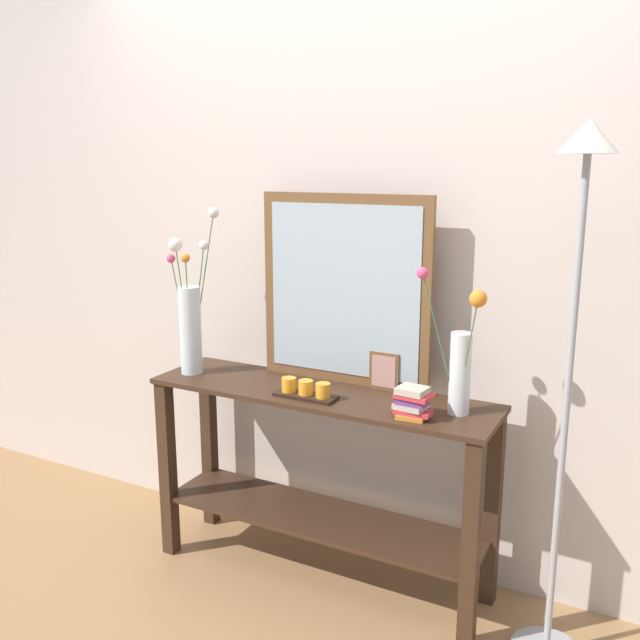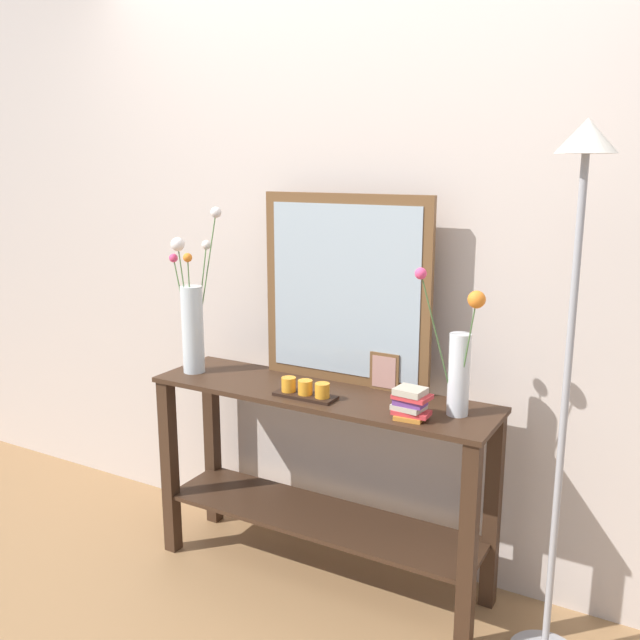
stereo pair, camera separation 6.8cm
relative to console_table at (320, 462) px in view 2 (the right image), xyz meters
name	(u,v)px [view 2 (the right image)]	position (x,y,z in m)	size (l,w,h in m)	color
ground_plane	(320,576)	(0.00, 0.00, -0.51)	(7.00, 6.00, 0.02)	#997047
wall_back	(357,242)	(0.00, 0.31, 0.85)	(6.40, 0.08, 2.70)	beige
console_table	(320,462)	(0.00, 0.00, 0.00)	(1.40, 0.37, 0.80)	#382316
mirror_leaning	(345,290)	(0.03, 0.15, 0.68)	(0.72, 0.03, 0.76)	brown
tall_vase_left	(192,318)	(-0.60, -0.03, 0.53)	(0.17, 0.19, 0.69)	silver
vase_right	(459,364)	(0.55, 0.01, 0.49)	(0.23, 0.16, 0.53)	silver
candle_tray	(305,390)	(-0.02, -0.09, 0.33)	(0.24, 0.09, 0.07)	black
picture_frame_small	(384,372)	(0.21, 0.14, 0.37)	(0.12, 0.01, 0.15)	brown
book_stack	(411,403)	(0.42, -0.10, 0.36)	(0.14, 0.10, 0.11)	orange
floor_lamp	(572,315)	(0.92, -0.05, 0.71)	(0.24, 0.24, 1.80)	#9E9EA3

